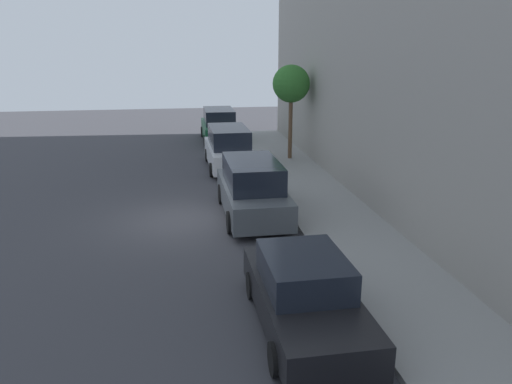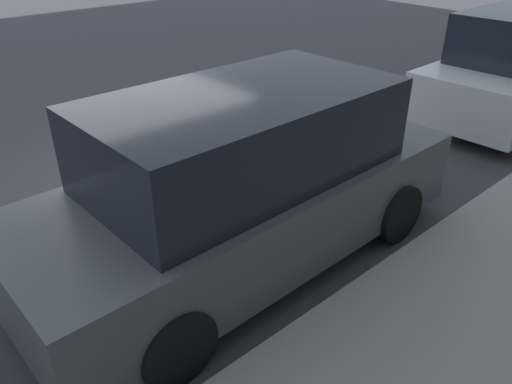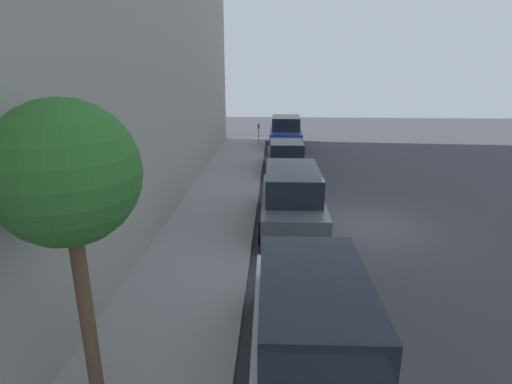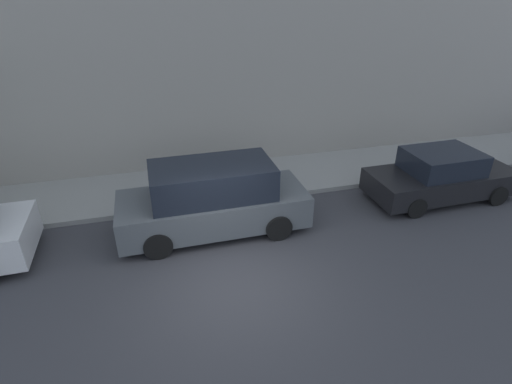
{
  "view_description": "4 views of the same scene",
  "coord_description": "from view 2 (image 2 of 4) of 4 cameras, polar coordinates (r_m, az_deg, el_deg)",
  "views": [
    {
      "loc": [
        -0.06,
        -15.69,
        5.55
      ],
      "look_at": [
        2.33,
        -0.55,
        1.0
      ],
      "focal_mm": 35.0,
      "sensor_mm": 36.0,
      "label": 1
    },
    {
      "loc": [
        5.77,
        -2.9,
        3.36
      ],
      "look_at": [
        2.63,
        -0.08,
        1.0
      ],
      "focal_mm": 35.0,
      "sensor_mm": 36.0,
      "label": 2
    },
    {
      "loc": [
        2.88,
        12.32,
        4.95
      ],
      "look_at": [
        3.48,
        -0.32,
        1.0
      ],
      "focal_mm": 28.0,
      "sensor_mm": 36.0,
      "label": 3
    },
    {
      "loc": [
        -6.82,
        1.35,
        5.94
      ],
      "look_at": [
        2.27,
        -1.1,
        1.0
      ],
      "focal_mm": 28.0,
      "sensor_mm": 36.0,
      "label": 4
    }
  ],
  "objects": [
    {
      "name": "ground_plane",
      "position": [
        7.28,
        -13.43,
        0.88
      ],
      "size": [
        60.0,
        60.0,
        0.0
      ],
      "primitive_type": "plane",
      "color": "#38383D"
    },
    {
      "name": "parked_minivan_third",
      "position": [
        5.16,
        -1.25,
        1.01
      ],
      "size": [
        2.02,
        4.92,
        1.9
      ],
      "color": "#4C5156",
      "rests_on": "ground_plane"
    }
  ]
}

